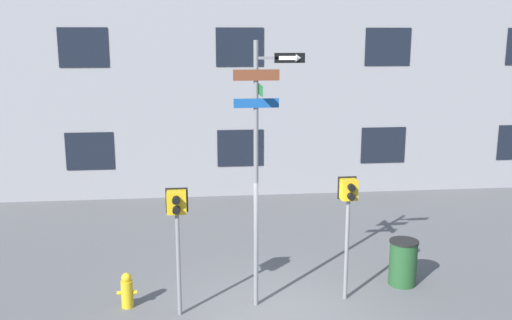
# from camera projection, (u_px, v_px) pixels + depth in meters

# --- Properties ---
(ground_plane) EXTENTS (60.00, 60.00, 0.00)m
(ground_plane) POSITION_uv_depth(u_px,v_px,m) (277.00, 318.00, 10.73)
(ground_plane) COLOR #515154
(street_sign_pole) EXTENTS (1.31, 0.95, 5.13)m
(street_sign_pole) POSITION_uv_depth(u_px,v_px,m) (259.00, 152.00, 10.61)
(street_sign_pole) COLOR slate
(street_sign_pole) RESTS_ON ground_plane
(pedestrian_signal_left) EXTENTS (0.41, 0.40, 2.47)m
(pedestrian_signal_left) POSITION_uv_depth(u_px,v_px,m) (177.00, 216.00, 10.46)
(pedestrian_signal_left) COLOR slate
(pedestrian_signal_left) RESTS_ON ground_plane
(pedestrian_signal_right) EXTENTS (0.37, 0.40, 2.51)m
(pedestrian_signal_right) POSITION_uv_depth(u_px,v_px,m) (348.00, 205.00, 11.11)
(pedestrian_signal_right) COLOR slate
(pedestrian_signal_right) RESTS_ON ground_plane
(fire_hydrant) EXTENTS (0.39, 0.23, 0.71)m
(fire_hydrant) POSITION_uv_depth(u_px,v_px,m) (127.00, 291.00, 11.11)
(fire_hydrant) COLOR gold
(fire_hydrant) RESTS_ON ground_plane
(trash_bin) EXTENTS (0.62, 0.62, 0.98)m
(trash_bin) POSITION_uv_depth(u_px,v_px,m) (403.00, 262.00, 12.10)
(trash_bin) COLOR #1E4723
(trash_bin) RESTS_ON ground_plane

